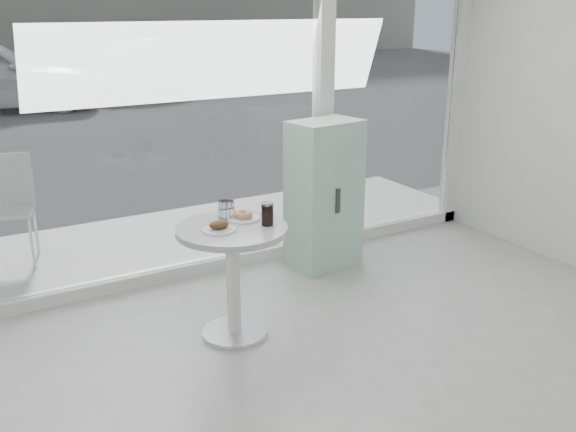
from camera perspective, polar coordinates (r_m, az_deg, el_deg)
storefront at (r=5.13m, az=-4.78°, el=13.69°), size 5.00×0.14×3.00m
main_table at (r=4.18m, az=-4.95°, el=-3.80°), size 0.72×0.72×0.77m
patio_deck at (r=6.19m, az=-8.19°, el=-1.66°), size 5.60×1.60×0.05m
street at (r=17.87m, az=-23.46°, el=10.05°), size 40.00×24.00×0.00m
mint_cabinet at (r=5.32m, az=3.24°, el=1.90°), size 0.62×0.45×1.24m
patio_chair at (r=5.81m, az=-23.54°, el=1.18°), size 0.48×0.48×0.90m
car_silver at (r=16.96m, az=-11.33°, el=13.04°), size 4.19×2.61×1.30m
plate_fritter at (r=4.04m, az=-6.11°, el=-0.94°), size 0.21×0.21×0.07m
plate_donut at (r=4.23m, az=-4.00°, el=-0.04°), size 0.22×0.22×0.05m
water_tumbler_a at (r=4.24m, az=-5.68°, el=0.43°), size 0.08×0.08×0.13m
water_tumbler_b at (r=4.29m, az=-5.25°, el=0.56°), size 0.07×0.07×0.11m
cola_glass at (r=4.10m, az=-1.85°, el=0.14°), size 0.08×0.08×0.15m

